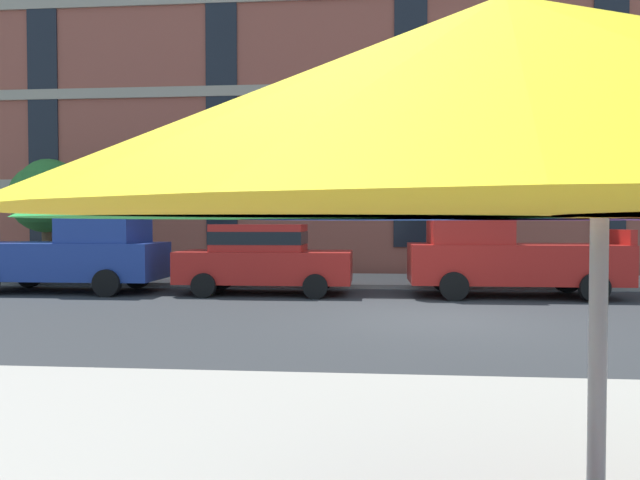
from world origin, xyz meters
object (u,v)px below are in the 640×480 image
street_tree_left (46,194)px  patio_umbrella (600,154)px  sedan_red (263,257)px  pickup_red (504,255)px  pickup_blue (74,253)px

street_tree_left → patio_umbrella: (10.89, -15.41, -0.67)m
sedan_red → pickup_red: (6.02, 0.00, 0.08)m
pickup_red → street_tree_left: size_ratio=1.34×
street_tree_left → pickup_red: bearing=-11.4°
pickup_red → patio_umbrella: (-2.51, -12.70, 1.02)m
pickup_blue → pickup_red: (11.08, 0.00, 0.00)m
patio_umbrella → pickup_red: bearing=78.8°
sedan_red → patio_umbrella: size_ratio=1.14×
pickup_blue → sedan_red: (5.07, -0.00, -0.08)m
pickup_blue → patio_umbrella: patio_umbrella is taller
pickup_red → patio_umbrella: bearing=-101.2°
pickup_blue → street_tree_left: size_ratio=1.34×
sedan_red → street_tree_left: (-7.38, 2.71, 1.77)m
patio_umbrella → pickup_blue: bearing=124.0°
pickup_red → patio_umbrella: 12.99m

